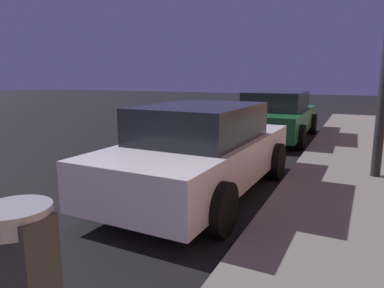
% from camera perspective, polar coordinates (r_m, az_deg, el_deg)
% --- Properties ---
extents(car_white, '(2.06, 4.34, 1.43)m').
position_cam_1_polar(car_white, '(5.56, 1.62, -0.97)').
color(car_white, silver).
rests_on(car_white, ground).
extents(car_green, '(2.06, 4.57, 1.43)m').
position_cam_1_polar(car_green, '(10.84, 13.69, 4.58)').
color(car_green, '#19592D').
rests_on(car_green, ground).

